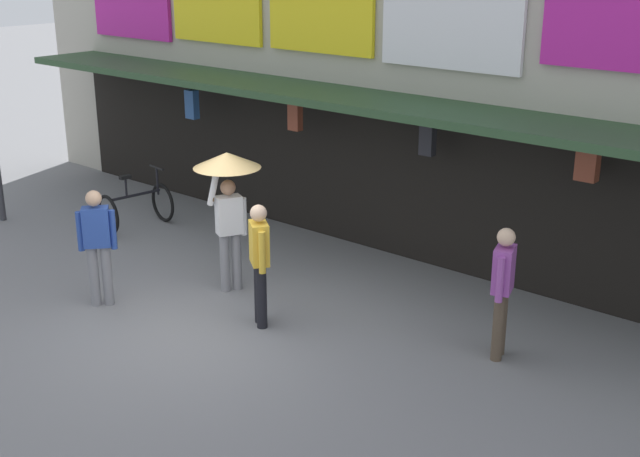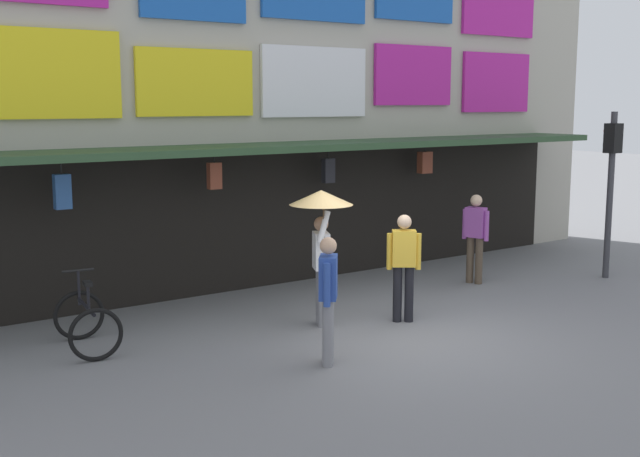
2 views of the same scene
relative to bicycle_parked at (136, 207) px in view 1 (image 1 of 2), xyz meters
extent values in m
plane|color=slate|center=(3.93, -2.06, -0.39)|extent=(80.00, 80.00, 0.00)
cube|color=#B2AD9E|center=(3.93, 2.54, 3.61)|extent=(18.00, 1.20, 8.00)
cube|color=#2D4C2D|center=(3.93, 1.24, 2.21)|extent=(15.30, 1.40, 0.12)
cube|color=#B71E93|center=(-2.22, 1.89, 3.33)|extent=(2.32, 0.08, 1.38)
cube|color=yellow|center=(0.24, 1.89, 3.41)|extent=(2.23, 0.08, 1.35)
cube|color=yellow|center=(2.70, 1.89, 3.31)|extent=(2.17, 0.08, 1.12)
cube|color=white|center=(5.16, 1.89, 3.36)|extent=(2.34, 0.08, 1.29)
cube|color=#B71E93|center=(7.62, 1.89, 3.52)|extent=(2.03, 0.08, 1.20)
cylinder|color=black|center=(0.16, 1.28, 2.04)|extent=(0.02, 0.02, 0.21)
cube|color=#2D5693|center=(0.16, 1.28, 1.67)|extent=(0.24, 0.14, 0.52)
cylinder|color=black|center=(2.69, 1.28, 2.07)|extent=(0.02, 0.02, 0.15)
cube|color=brown|center=(2.69, 1.28, 1.77)|extent=(0.22, 0.13, 0.44)
cylinder|color=black|center=(5.15, 1.44, 2.05)|extent=(0.02, 0.02, 0.19)
cube|color=#232328|center=(5.15, 1.44, 1.73)|extent=(0.22, 0.13, 0.45)
cylinder|color=black|center=(7.58, 1.46, 2.07)|extent=(0.02, 0.02, 0.16)
cube|color=brown|center=(7.58, 1.46, 1.77)|extent=(0.28, 0.17, 0.43)
cube|color=black|center=(3.93, 1.92, 0.86)|extent=(15.30, 0.04, 2.50)
torus|color=black|center=(0.07, 0.54, -0.03)|extent=(0.72, 0.16, 0.72)
torus|color=black|center=(-0.08, -0.55, -0.03)|extent=(0.72, 0.16, 0.72)
cylinder|color=black|center=(0.00, -0.01, 0.22)|extent=(0.18, 0.99, 0.05)
cylinder|color=black|center=(-0.02, -0.17, 0.39)|extent=(0.04, 0.04, 0.35)
cube|color=black|center=(-0.02, -0.17, 0.58)|extent=(0.13, 0.21, 0.06)
cylinder|color=black|center=(0.06, 0.46, 0.39)|extent=(0.04, 0.04, 0.50)
cylinder|color=black|center=(0.06, 0.46, 0.64)|extent=(0.44, 0.10, 0.04)
cylinder|color=black|center=(4.56, -1.49, 0.05)|extent=(0.14, 0.14, 0.88)
cylinder|color=black|center=(4.42, -1.38, 0.05)|extent=(0.14, 0.14, 0.88)
cube|color=gold|center=(4.49, -1.43, 0.77)|extent=(0.42, 0.39, 0.56)
sphere|color=beige|center=(4.49, -1.43, 1.18)|extent=(0.22, 0.22, 0.22)
cylinder|color=gold|center=(4.67, -1.56, 0.72)|extent=(0.09, 0.09, 0.56)
cylinder|color=gold|center=(4.32, -1.30, 0.72)|extent=(0.09, 0.09, 0.56)
cylinder|color=gray|center=(3.37, -0.79, 0.05)|extent=(0.14, 0.14, 0.88)
cylinder|color=gray|center=(3.29, -0.95, 0.05)|extent=(0.14, 0.14, 0.88)
cube|color=white|center=(3.33, -0.87, 0.77)|extent=(0.36, 0.42, 0.56)
sphere|color=#A87A5B|center=(3.33, -0.87, 1.18)|extent=(0.22, 0.22, 0.22)
cylinder|color=white|center=(3.43, -0.67, 0.72)|extent=(0.09, 0.09, 0.56)
cylinder|color=white|center=(3.24, -1.06, 1.17)|extent=(0.23, 0.09, 0.48)
cylinder|color=#4C3823|center=(3.24, -1.06, 1.27)|extent=(0.02, 0.02, 0.55)
cone|color=#E0B770|center=(3.33, -0.87, 1.58)|extent=(0.96, 0.96, 0.22)
cylinder|color=gray|center=(2.39, -2.35, 0.05)|extent=(0.14, 0.14, 0.88)
cylinder|color=gray|center=(2.27, -2.49, 0.05)|extent=(0.14, 0.14, 0.88)
cube|color=#28479E|center=(2.33, -2.42, 0.77)|extent=(0.40, 0.42, 0.56)
sphere|color=tan|center=(2.33, -2.42, 1.18)|extent=(0.22, 0.22, 0.22)
cylinder|color=#28479E|center=(2.47, -2.25, 0.72)|extent=(0.09, 0.09, 0.56)
cylinder|color=#28479E|center=(2.19, -2.59, 0.72)|extent=(0.09, 0.09, 0.56)
cylinder|color=brown|center=(7.39, -0.28, 0.05)|extent=(0.14, 0.14, 0.88)
cylinder|color=brown|center=(7.33, -0.11, 0.05)|extent=(0.14, 0.14, 0.88)
cube|color=#9E4CA8|center=(7.36, -0.19, 0.77)|extent=(0.32, 0.41, 0.56)
sphere|color=beige|center=(7.36, -0.19, 1.18)|extent=(0.22, 0.22, 0.22)
cylinder|color=#9E4CA8|center=(7.43, -0.40, 0.72)|extent=(0.09, 0.09, 0.56)
cylinder|color=#9E4CA8|center=(7.29, 0.02, 0.72)|extent=(0.09, 0.09, 0.56)
camera|label=1|loc=(11.72, -8.68, 4.48)|focal=46.98mm
camera|label=2|loc=(-3.57, -10.52, 2.99)|focal=44.98mm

